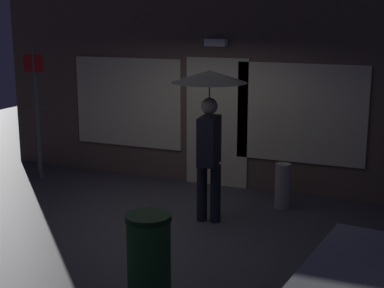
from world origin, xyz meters
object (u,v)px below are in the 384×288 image
at_px(person_with_umbrella, 209,108).
at_px(sidewalk_bollard, 283,186).
at_px(trash_bin, 149,258).
at_px(street_sign_post, 37,106).

xyz_separation_m(person_with_umbrella, sidewalk_bollard, (0.83, 0.98, -1.29)).
bearing_deg(person_with_umbrella, trash_bin, -179.12).
height_order(person_with_umbrella, sidewalk_bollard, person_with_umbrella).
bearing_deg(street_sign_post, person_with_umbrella, -13.68).
height_order(person_with_umbrella, street_sign_post, street_sign_post).
distance_m(person_with_umbrella, trash_bin, 2.70).
distance_m(street_sign_post, trash_bin, 5.14).
bearing_deg(sidewalk_bollard, person_with_umbrella, -130.23).
relative_size(person_with_umbrella, trash_bin, 2.30).
relative_size(street_sign_post, sidewalk_bollard, 3.36).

